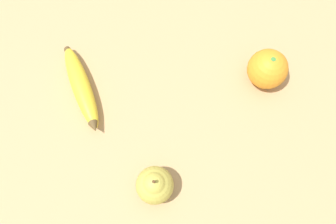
# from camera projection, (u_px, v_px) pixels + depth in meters

# --- Properties ---
(ground_plane) EXTENTS (3.00, 3.00, 0.00)m
(ground_plane) POSITION_uv_depth(u_px,v_px,m) (171.00, 105.00, 0.65)
(ground_plane) COLOR tan
(banana) EXTENTS (0.13, 0.18, 0.04)m
(banana) POSITION_uv_depth(u_px,v_px,m) (81.00, 88.00, 0.65)
(banana) COLOR yellow
(banana) RESTS_ON ground_plane
(orange) EXTENTS (0.08, 0.08, 0.08)m
(orange) POSITION_uv_depth(u_px,v_px,m) (267.00, 69.00, 0.64)
(orange) COLOR orange
(orange) RESTS_ON ground_plane
(pear) EXTENTS (0.07, 0.07, 0.08)m
(pear) POSITION_uv_depth(u_px,v_px,m) (156.00, 185.00, 0.56)
(pear) COLOR #B7AD47
(pear) RESTS_ON ground_plane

